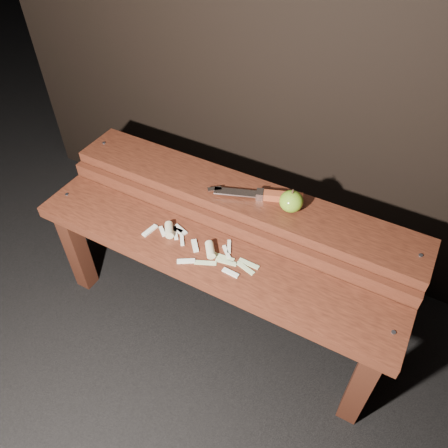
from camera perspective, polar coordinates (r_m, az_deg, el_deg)
The scene contains 6 objects.
ground at distance 1.68m, azimuth -1.01°, elevation -12.21°, with size 60.00×60.00×0.00m, color black.
bench_front_tier at distance 1.36m, azimuth -2.47°, elevation -6.03°, with size 1.20×0.20×0.42m.
bench_rear_tier at distance 1.46m, azimuth 2.01°, elevation 1.57°, with size 1.20×0.21×0.50m.
apple at distance 1.33m, azimuth 8.78°, elevation 2.94°, with size 0.07×0.07×0.08m.
knife at distance 1.37m, azimuth 6.09°, elevation 3.71°, with size 0.29×0.13×0.03m.
apple_scraps at distance 1.34m, azimuth -3.96°, elevation -2.53°, with size 0.38×0.16×0.03m.
Camera 1 is at (0.47, -0.78, 1.41)m, focal length 35.00 mm.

